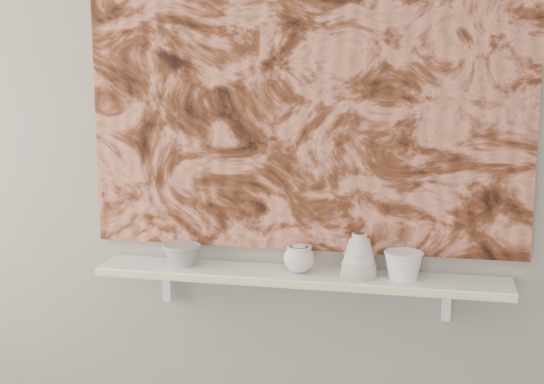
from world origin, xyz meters
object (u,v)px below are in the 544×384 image
(shelf, at_px, (299,277))
(bowl_white, at_px, (403,265))
(painting, at_px, (305,90))
(bell_vessel, at_px, (359,255))
(bowl_grey, at_px, (182,254))
(cup_cream, at_px, (299,259))

(shelf, height_order, bowl_white, bowl_white)
(shelf, bearing_deg, bowl_white, 0.00)
(painting, xyz_separation_m, bell_vessel, (0.20, -0.08, -0.54))
(bowl_grey, distance_m, cup_cream, 0.41)
(cup_cream, xyz_separation_m, bowl_white, (0.35, 0.00, -0.00))
(cup_cream, relative_size, bowl_white, 0.82)
(bowl_grey, xyz_separation_m, cup_cream, (0.41, 0.00, 0.01))
(painting, bearing_deg, bowl_white, -13.12)
(shelf, distance_m, painting, 0.63)
(shelf, height_order, cup_cream, cup_cream)
(bowl_grey, relative_size, cup_cream, 1.29)
(painting, relative_size, bowl_grey, 11.08)
(painting, height_order, bowl_grey, painting)
(bell_vessel, bearing_deg, painting, 158.08)
(shelf, bearing_deg, bell_vessel, 0.00)
(bowl_grey, xyz_separation_m, bowl_white, (0.76, 0.00, 0.01))
(cup_cream, bearing_deg, bowl_white, 0.00)
(shelf, height_order, painting, painting)
(painting, relative_size, cup_cream, 14.25)
(cup_cream, height_order, bell_vessel, bell_vessel)
(shelf, bearing_deg, painting, 90.00)
(bowl_grey, xyz_separation_m, bell_vessel, (0.62, 0.00, 0.03))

